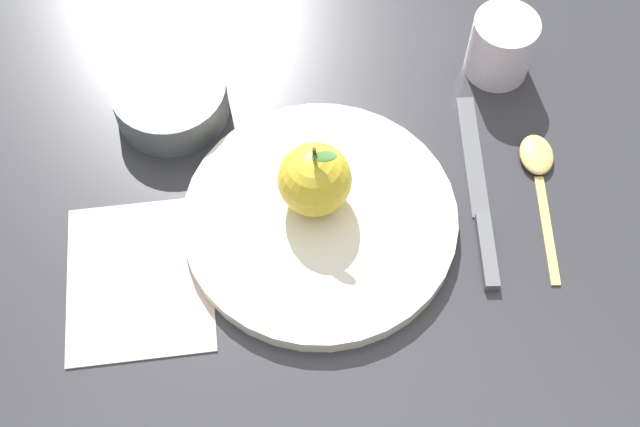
# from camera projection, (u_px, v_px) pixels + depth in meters

# --- Properties ---
(ground_plane) EXTENTS (2.40, 2.40, 0.00)m
(ground_plane) POSITION_uv_depth(u_px,v_px,m) (346.00, 223.00, 0.81)
(ground_plane) COLOR #2D2D33
(dinner_plate) EXTENTS (0.26, 0.26, 0.02)m
(dinner_plate) POSITION_uv_depth(u_px,v_px,m) (320.00, 218.00, 0.80)
(dinner_plate) COLOR silver
(dinner_plate) RESTS_ON ground_plane
(apple) EXTENTS (0.07, 0.07, 0.09)m
(apple) POSITION_uv_depth(u_px,v_px,m) (312.00, 183.00, 0.77)
(apple) COLOR gold
(apple) RESTS_ON dinner_plate
(side_bowl) EXTENTS (0.12, 0.12, 0.04)m
(side_bowl) POSITION_uv_depth(u_px,v_px,m) (170.00, 97.00, 0.85)
(side_bowl) COLOR #4C5156
(side_bowl) RESTS_ON ground_plane
(cup) EXTENTS (0.07, 0.07, 0.07)m
(cup) POSITION_uv_depth(u_px,v_px,m) (502.00, 44.00, 0.87)
(cup) COLOR silver
(cup) RESTS_ON ground_plane
(knife) EXTENTS (0.13, 0.20, 0.01)m
(knife) POSITION_uv_depth(u_px,v_px,m) (480.00, 204.00, 0.82)
(knife) COLOR #59595E
(knife) RESTS_ON ground_plane
(spoon) EXTENTS (0.10, 0.16, 0.01)m
(spoon) POSITION_uv_depth(u_px,v_px,m) (539.00, 170.00, 0.83)
(spoon) COLOR #D8B766
(spoon) RESTS_ON ground_plane
(linen_napkin) EXTENTS (0.21, 0.21, 0.00)m
(linen_napkin) POSITION_uv_depth(u_px,v_px,m) (140.00, 277.00, 0.78)
(linen_napkin) COLOR beige
(linen_napkin) RESTS_ON ground_plane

